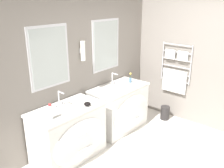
# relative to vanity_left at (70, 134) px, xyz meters

# --- Properties ---
(wall_back) EXTENTS (4.89, 0.16, 2.60)m
(wall_back) POSITION_rel_vanity_left_xyz_m (0.69, 0.39, 0.89)
(wall_back) COLOR gray
(wall_back) RESTS_ON ground_plane
(wall_right) EXTENTS (0.13, 3.93, 2.60)m
(wall_right) POSITION_rel_vanity_left_xyz_m (2.36, -0.71, 0.87)
(wall_right) COLOR gray
(wall_right) RESTS_ON ground_plane
(vanity_left) EXTENTS (1.10, 0.68, 0.82)m
(vanity_left) POSITION_rel_vanity_left_xyz_m (0.00, 0.00, 0.00)
(vanity_left) COLOR white
(vanity_left) RESTS_ON ground_plane
(vanity_right) EXTENTS (1.10, 0.68, 0.82)m
(vanity_right) POSITION_rel_vanity_left_xyz_m (1.22, 0.00, 0.00)
(vanity_right) COLOR white
(vanity_right) RESTS_ON ground_plane
(faucet_left) EXTENTS (0.17, 0.14, 0.23)m
(faucet_left) POSITION_rel_vanity_left_xyz_m (0.00, 0.18, 0.52)
(faucet_left) COLOR silver
(faucet_left) RESTS_ON vanity_left
(faucet_right) EXTENTS (0.17, 0.14, 0.23)m
(faucet_right) POSITION_rel_vanity_left_xyz_m (1.22, 0.18, 0.52)
(faucet_right) COLOR silver
(faucet_right) RESTS_ON vanity_right
(toiletry_bottle) EXTENTS (0.06, 0.06, 0.22)m
(toiletry_bottle) POSITION_rel_vanity_left_xyz_m (-0.35, -0.06, 0.51)
(toiletry_bottle) COLOR silver
(toiletry_bottle) RESTS_ON vanity_left
(amenity_bowl) EXTENTS (0.10, 0.10, 0.06)m
(amenity_bowl) POSITION_rel_vanity_left_xyz_m (0.26, -0.13, 0.44)
(amenity_bowl) COLOR black
(amenity_bowl) RESTS_ON vanity_left
(flower_vase) EXTENTS (0.05, 0.05, 0.20)m
(flower_vase) POSITION_rel_vanity_left_xyz_m (1.54, 0.03, 0.49)
(flower_vase) COLOR teal
(flower_vase) RESTS_ON vanity_right
(soap_dish) EXTENTS (0.10, 0.07, 0.04)m
(soap_dish) POSITION_rel_vanity_left_xyz_m (0.98, -0.13, 0.42)
(soap_dish) COLOR white
(soap_dish) RESTS_ON vanity_right
(waste_bin) EXTENTS (0.19, 0.19, 0.27)m
(waste_bin) POSITION_rel_vanity_left_xyz_m (2.09, -0.46, -0.28)
(waste_bin) COLOR #282626
(waste_bin) RESTS_ON ground_plane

